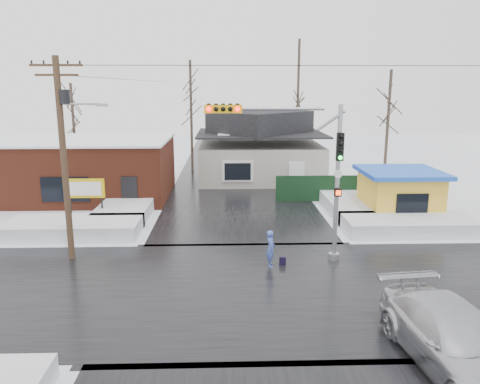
{
  "coord_description": "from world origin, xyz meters",
  "views": [
    {
      "loc": [
        -0.91,
        -17.01,
        7.75
      ],
      "look_at": [
        -0.26,
        3.87,
        3.0
      ],
      "focal_mm": 35.0,
      "sensor_mm": 36.0,
      "label": 1
    }
  ],
  "objects_px": {
    "traffic_signal": "(303,162)",
    "kiosk": "(399,193)",
    "pedestrian": "(271,249)",
    "car": "(455,340)",
    "marquee_sign": "(85,190)",
    "utility_pole": "(65,148)"
  },
  "relations": [
    {
      "from": "traffic_signal",
      "to": "kiosk",
      "type": "relative_size",
      "value": 1.52
    },
    {
      "from": "pedestrian",
      "to": "car",
      "type": "relative_size",
      "value": 0.28
    },
    {
      "from": "car",
      "to": "pedestrian",
      "type": "bearing_deg",
      "value": 113.44
    },
    {
      "from": "traffic_signal",
      "to": "pedestrian",
      "type": "height_order",
      "value": "traffic_signal"
    },
    {
      "from": "traffic_signal",
      "to": "marquee_sign",
      "type": "xyz_separation_m",
      "value": [
        -11.43,
        6.53,
        -2.62
      ]
    },
    {
      "from": "utility_pole",
      "to": "kiosk",
      "type": "relative_size",
      "value": 1.96
    },
    {
      "from": "kiosk",
      "to": "car",
      "type": "relative_size",
      "value": 0.78
    },
    {
      "from": "marquee_sign",
      "to": "pedestrian",
      "type": "distance_m",
      "value": 12.42
    },
    {
      "from": "traffic_signal",
      "to": "utility_pole",
      "type": "xyz_separation_m",
      "value": [
        -10.36,
        0.53,
        0.57
      ]
    },
    {
      "from": "traffic_signal",
      "to": "car",
      "type": "height_order",
      "value": "traffic_signal"
    },
    {
      "from": "kiosk",
      "to": "pedestrian",
      "type": "distance_m",
      "value": 11.49
    },
    {
      "from": "pedestrian",
      "to": "car",
      "type": "xyz_separation_m",
      "value": [
        4.4,
        -7.68,
        0.04
      ]
    },
    {
      "from": "traffic_signal",
      "to": "car",
      "type": "xyz_separation_m",
      "value": [
        3.0,
        -8.4,
        -3.68
      ]
    },
    {
      "from": "utility_pole",
      "to": "car",
      "type": "distance_m",
      "value": 16.62
    },
    {
      "from": "utility_pole",
      "to": "pedestrian",
      "type": "distance_m",
      "value": 10.02
    },
    {
      "from": "kiosk",
      "to": "pedestrian",
      "type": "bearing_deg",
      "value": -137.55
    },
    {
      "from": "traffic_signal",
      "to": "kiosk",
      "type": "xyz_separation_m",
      "value": [
        7.07,
        7.03,
        -3.08
      ]
    },
    {
      "from": "utility_pole",
      "to": "car",
      "type": "relative_size",
      "value": 1.52
    },
    {
      "from": "utility_pole",
      "to": "kiosk",
      "type": "distance_m",
      "value": 18.95
    },
    {
      "from": "marquee_sign",
      "to": "pedestrian",
      "type": "height_order",
      "value": "marquee_sign"
    },
    {
      "from": "kiosk",
      "to": "pedestrian",
      "type": "height_order",
      "value": "kiosk"
    },
    {
      "from": "marquee_sign",
      "to": "traffic_signal",
      "type": "bearing_deg",
      "value": -29.72
    }
  ]
}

